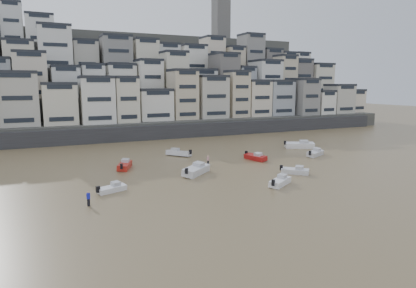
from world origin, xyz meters
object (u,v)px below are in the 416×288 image
boat_e (255,156)px  boat_d (315,152)px  boat_b (295,170)px  boat_a (280,180)px  boat_g (300,144)px  person_pink (208,160)px  person_blue (88,198)px  boat_h (179,152)px  boat_j (112,188)px  boat_c (196,169)px  boat_f (125,164)px

boat_e → boat_d: bearing=70.5°
boat_b → boat_a: 7.18m
boat_g → boat_e: bearing=-131.4°
boat_d → person_pink: 22.03m
boat_a → boat_e: (5.92, 15.77, 0.02)m
person_blue → boat_h: bearing=50.4°
person_blue → boat_j: bearing=52.4°
boat_j → person_blue: person_blue is taller
boat_d → person_pink: size_ratio=3.09×
boat_b → person_blue: person_blue is taller
person_pink → boat_g: bearing=16.1°
boat_j → person_pink: (17.68, 9.20, 0.31)m
boat_b → person_blue: bearing=-130.2°
boat_a → boat_h: boat_h is taller
boat_b → boat_d: size_ratio=0.83×
boat_e → boat_d: boat_d is taller
boat_a → boat_c: 13.07m
boat_h → person_blue: 30.61m
boat_h → boat_c: 15.27m
boat_j → person_blue: (-3.40, -4.42, 0.31)m
boat_a → boat_d: 23.21m
boat_j → boat_f: bearing=50.2°
boat_e → boat_c: 14.92m
boat_b → boat_f: bearing=-167.4°
boat_j → boat_e: bearing=-1.4°
person_blue → boat_c: bearing=27.1°
boat_c → person_pink: boat_c is taller
boat_h → boat_c: boat_c is taller
boat_a → boat_j: (-21.34, 6.19, -0.12)m
boat_a → boat_b: bearing=4.0°
boat_b → person_blue: (-30.55, -2.45, 0.26)m
boat_d → boat_j: (-39.68, -8.04, -0.17)m
boat_b → person_blue: size_ratio=2.56×
boat_a → boat_h: size_ratio=0.92×
boat_d → boat_b: bearing=-168.6°
boat_a → boat_e: boat_e is taller
boat_a → boat_h: bearing=69.6°
boat_g → boat_j: boat_g is taller
boat_e → boat_c: size_ratio=0.78×
person_blue → person_pink: same height
boat_h → boat_a: bearing=152.8°
boat_d → boat_j: 40.48m
person_blue → person_pink: (21.08, 13.62, 0.00)m
boat_h → boat_j: bearing=101.1°
boat_f → person_pink: 13.75m
person_pink → boat_e: bearing=2.2°
boat_b → boat_j: size_ratio=1.09×
boat_f → boat_h: 13.46m
boat_f → person_pink: bearing=-81.5°
boat_b → boat_e: size_ratio=0.88×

